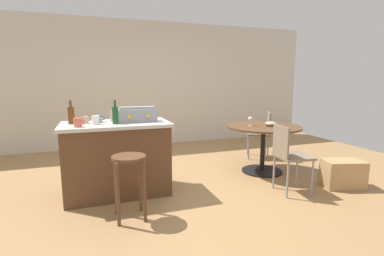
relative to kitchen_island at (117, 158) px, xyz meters
The scene contains 18 objects.
ground_plane 0.91m from the kitchen_island, ahead, with size 8.80×8.80×0.00m, color #A37A4C.
back_wall 2.98m from the kitchen_island, 74.17° to the left, with size 8.00×0.10×2.70m, color beige.
kitchen_island is the anchor object (origin of this frame).
wooden_stool 0.74m from the kitchen_island, 85.38° to the right, with size 0.35×0.35×0.67m.
dining_table 2.24m from the kitchen_island, ahead, with size 1.14×1.14×0.74m.
folding_chair_near 2.84m from the kitchen_island, 18.48° to the left, with size 0.54×0.54×0.86m.
folding_chair_far 2.17m from the kitchen_island, 18.66° to the right, with size 0.44×0.44×0.87m.
toolbox 0.61m from the kitchen_island, ahead, with size 0.47×0.24×0.19m.
bottle_0 0.76m from the kitchen_island, behind, with size 0.07×0.07×0.28m.
bottle_1 0.57m from the kitchen_island, 94.01° to the right, with size 0.07×0.07×0.28m.
bottle_2 0.53m from the kitchen_island, 98.25° to the left, with size 0.08×0.08×0.18m.
cup_0 0.54m from the kitchen_island, 154.05° to the left, with size 0.12×0.08×0.09m.
cup_1 0.61m from the kitchen_island, 168.46° to the left, with size 0.11×0.08×0.08m.
cup_2 0.56m from the kitchen_island, 163.37° to the right, with size 0.12×0.09×0.10m.
cup_3 0.69m from the kitchen_island, 154.27° to the right, with size 0.12×0.09×0.10m.
wine_glass 2.08m from the kitchen_island, ahead, with size 0.07×0.07×0.14m.
serving_bowl 2.35m from the kitchen_island, ahead, with size 0.18×0.18×0.07m, color tan.
cardboard_box 3.01m from the kitchen_island, 15.11° to the right, with size 0.51×0.32×0.37m, color tan.
Camera 1 is at (-1.03, -3.55, 1.43)m, focal length 26.75 mm.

